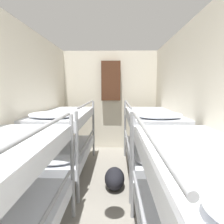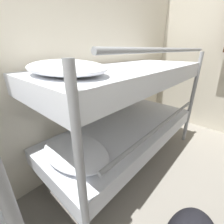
{
  "view_description": "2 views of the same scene",
  "coord_description": "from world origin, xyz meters",
  "px_view_note": "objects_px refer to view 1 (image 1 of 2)",
  "views": [
    {
      "loc": [
        0.15,
        0.23,
        1.46
      ],
      "look_at": [
        0.09,
        2.87,
        1.14
      ],
      "focal_mm": 32.0,
      "sensor_mm": 36.0,
      "label": 1
    },
    {
      "loc": [
        0.12,
        2.32,
        1.21
      ],
      "look_at": [
        -0.66,
        3.19,
        0.72
      ],
      "focal_mm": 24.0,
      "sensor_mm": 36.0,
      "label": 2
    }
  ],
  "objects_px": {
    "hanging_coat": "(111,81)",
    "duffel_bag": "(115,178)",
    "bunk_stack_left_far": "(64,135)",
    "bunk_stack_right_far": "(150,135)",
    "bunk_stack_right_near": "(206,213)"
  },
  "relations": [
    {
      "from": "bunk_stack_right_near",
      "to": "hanging_coat",
      "type": "height_order",
      "value": "hanging_coat"
    },
    {
      "from": "bunk_stack_right_near",
      "to": "duffel_bag",
      "type": "bearing_deg",
      "value": 109.8
    },
    {
      "from": "bunk_stack_left_far",
      "to": "bunk_stack_right_far",
      "type": "xyz_separation_m",
      "value": [
        1.42,
        0.0,
        0.0
      ]
    },
    {
      "from": "bunk_stack_left_far",
      "to": "bunk_stack_right_far",
      "type": "height_order",
      "value": "same"
    },
    {
      "from": "duffel_bag",
      "to": "hanging_coat",
      "type": "relative_size",
      "value": 0.51
    },
    {
      "from": "bunk_stack_right_far",
      "to": "duffel_bag",
      "type": "distance_m",
      "value": 0.9
    },
    {
      "from": "duffel_bag",
      "to": "bunk_stack_right_near",
      "type": "bearing_deg",
      "value": -70.2
    },
    {
      "from": "bunk_stack_right_near",
      "to": "bunk_stack_left_far",
      "type": "height_order",
      "value": "same"
    },
    {
      "from": "bunk_stack_left_far",
      "to": "bunk_stack_right_far",
      "type": "bearing_deg",
      "value": 0.0
    },
    {
      "from": "bunk_stack_right_near",
      "to": "bunk_stack_right_far",
      "type": "bearing_deg",
      "value": 90.0
    },
    {
      "from": "hanging_coat",
      "to": "duffel_bag",
      "type": "bearing_deg",
      "value": -86.81
    },
    {
      "from": "bunk_stack_right_near",
      "to": "bunk_stack_left_far",
      "type": "relative_size",
      "value": 1.0
    },
    {
      "from": "bunk_stack_left_far",
      "to": "duffel_bag",
      "type": "xyz_separation_m",
      "value": [
        0.84,
        -0.43,
        -0.54
      ]
    },
    {
      "from": "bunk_stack_right_far",
      "to": "hanging_coat",
      "type": "height_order",
      "value": "hanging_coat"
    },
    {
      "from": "hanging_coat",
      "to": "bunk_stack_left_far",
      "type": "bearing_deg",
      "value": -116.98
    }
  ]
}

